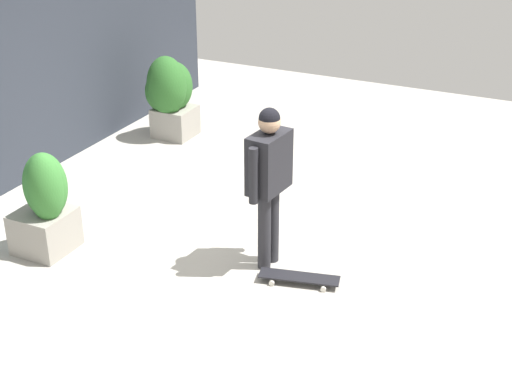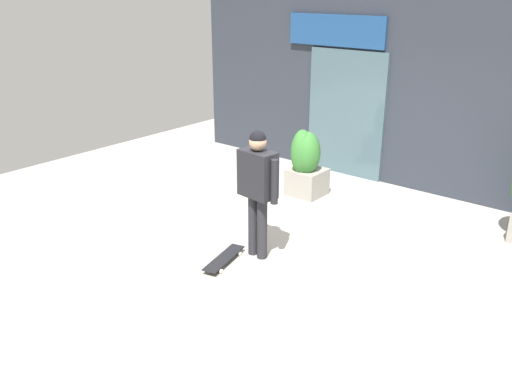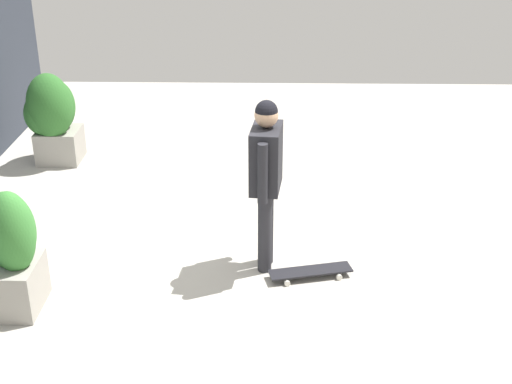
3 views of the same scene
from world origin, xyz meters
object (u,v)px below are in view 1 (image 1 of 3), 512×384
Objects in this scene: skateboarder at (269,172)px; skateboard at (299,277)px; planter_box_left at (45,202)px; planter_box_right at (169,93)px.

skateboard is (-0.20, -0.42, -0.96)m from skateboarder.
planter_box_right is at bearing 10.04° from planter_box_left.
planter_box_right is (2.58, 2.74, -0.37)m from skateboarder.
planter_box_right is at bearing 142.48° from skateboarder.
skateboarder is at bearing -133.29° from planter_box_right.
planter_box_left is (-0.75, 2.15, -0.46)m from skateboarder.
skateboarder is at bearing 141.11° from skateboard.
skateboarder is at bearing -70.79° from planter_box_left.
skateboard is 0.67× the size of planter_box_right.
planter_box_right is (2.78, 3.16, 0.58)m from skateboard.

